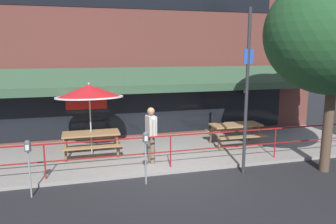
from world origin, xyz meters
TOP-DOWN VIEW (x-y plane):
  - ground_plane at (0.00, 0.00)m, footprint 120.00×120.00m
  - patio_deck at (0.00, 2.00)m, footprint 15.00×4.00m
  - restaurant_building at (0.00, 4.23)m, footprint 15.00×1.60m
  - patio_railing at (0.00, 0.30)m, footprint 13.84×0.04m
  - picnic_table_left at (-2.18, 2.04)m, footprint 1.80×1.42m
  - picnic_table_centre at (2.90, 1.95)m, footprint 1.80×1.42m
  - patio_umbrella_left at (-2.18, 2.13)m, footprint 2.14×2.14m
  - pedestrian_walking at (-0.46, 0.83)m, footprint 0.29×0.62m
  - parking_meter_near at (-3.70, -0.56)m, footprint 0.15×0.16m
  - parking_meter_far at (-0.89, -0.50)m, footprint 0.15×0.16m
  - street_sign_pole at (1.96, -0.45)m, footprint 0.28×0.09m

SIDE VIEW (x-z plane):
  - ground_plane at x=0.00m, z-range 0.00..0.00m
  - patio_deck at x=0.00m, z-range 0.00..0.10m
  - picnic_table_left at x=-2.18m, z-range 0.33..1.08m
  - picnic_table_centre at x=2.90m, z-range 0.33..1.08m
  - patio_railing at x=0.00m, z-range 0.32..1.28m
  - pedestrian_walking at x=-0.46m, z-range 0.20..1.91m
  - parking_meter_near at x=-3.70m, z-range 0.44..1.86m
  - parking_meter_far at x=-0.89m, z-range 0.44..1.86m
  - patio_umbrella_left at x=-2.18m, z-range 0.99..3.37m
  - street_sign_pole at x=1.96m, z-range 0.06..4.65m
  - restaurant_building at x=0.00m, z-range -0.03..8.08m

